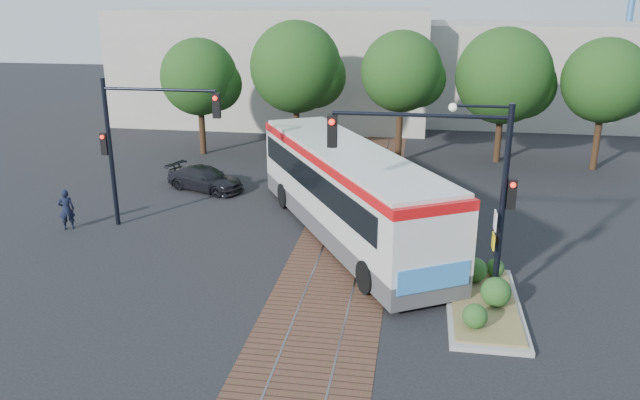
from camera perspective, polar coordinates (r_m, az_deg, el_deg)
The scene contains 10 objects.
ground at distance 20.79m, azimuth 1.08°, elevation -7.55°, with size 120.00×120.00×0.00m, color black.
trackbed at distance 24.41m, azimuth 2.41°, elevation -3.46°, with size 3.60×40.00×0.02m.
tree_row at distance 35.20m, azimuth 6.99°, elevation 11.38°, with size 26.40×5.60×7.67m.
warehouses at distance 47.64m, azimuth 5.48°, elevation 12.00°, with size 40.00×13.00×8.00m.
city_bus at distance 23.97m, azimuth 2.52°, elevation 1.09°, with size 8.89×12.81×3.52m.
traffic_island at distance 19.80m, azimuth 14.80°, elevation -8.55°, with size 2.20×5.20×1.13m.
signal_pole_main at distance 18.42m, azimuth 12.78°, elevation 2.37°, with size 5.49×0.46×6.00m.
signal_pole_left at distance 25.57m, azimuth -16.53°, elevation 5.85°, with size 4.99×0.34×6.00m.
officer at distance 27.01m, azimuth -22.17°, elevation -0.80°, with size 0.61×0.40×1.67m, color black.
parked_car at distance 30.60m, azimuth -10.46°, elevation 1.95°, with size 1.61×3.96×1.15m, color black.
Camera 1 is at (2.59, -18.50, 9.12)m, focal length 35.00 mm.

